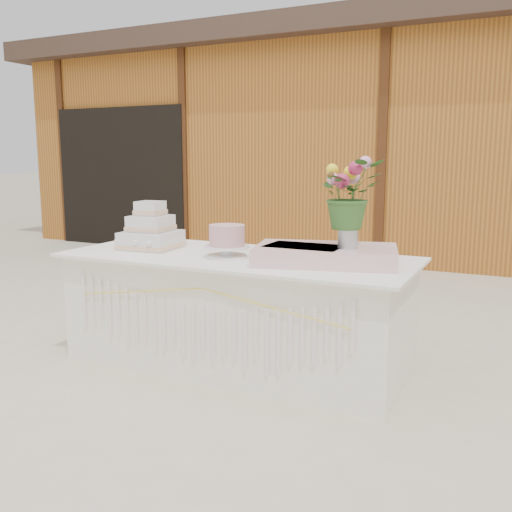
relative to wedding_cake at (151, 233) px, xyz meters
The scene contains 9 objects.
ground 1.13m from the wedding_cake, ahead, with size 80.00×80.00×0.00m, color beige.
barn 6.09m from the wedding_cake, 83.40° to the left, with size 12.60×4.60×3.30m.
cake_table 0.86m from the wedding_cake, ahead, with size 2.40×1.00×0.77m.
wedding_cake is the anchor object (origin of this frame).
pink_cake_stand 0.69m from the wedding_cake, ahead, with size 0.30×0.30×0.22m.
satin_runner 1.34m from the wedding_cake, ahead, with size 0.87×0.50×0.11m, color beige.
flower_vase 1.49m from the wedding_cake, ahead, with size 0.12×0.12×0.17m, color silver.
bouquet 1.53m from the wedding_cake, ahead, with size 0.38×0.33×0.42m, color #305B24.
loose_flowers 0.29m from the wedding_cake, 160.65° to the left, with size 0.13×0.31×0.02m, color #FF9BC1, non-canonical shape.
Camera 1 is at (1.77, -3.36, 1.43)m, focal length 40.00 mm.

